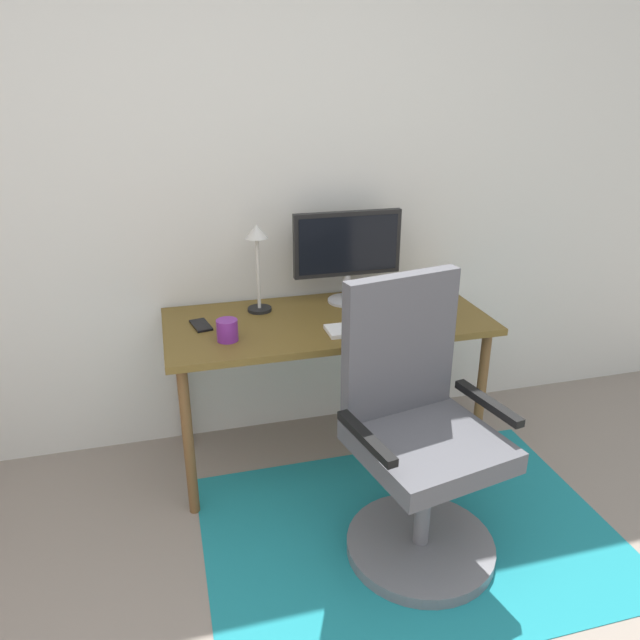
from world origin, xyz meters
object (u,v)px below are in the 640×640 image
(keyboard, at_px, (376,327))
(coffee_cup, at_px, (227,330))
(desk, at_px, (327,333))
(cell_phone, at_px, (201,325))
(computer_mouse, at_px, (445,316))
(monitor, at_px, (347,248))
(desk_lamp, at_px, (257,252))
(office_chair, at_px, (417,451))

(keyboard, bearing_deg, coffee_cup, 176.07)
(desk, height_order, keyboard, keyboard)
(desk, height_order, cell_phone, cell_phone)
(keyboard, relative_size, computer_mouse, 4.13)
(computer_mouse, xyz_separation_m, cell_phone, (-1.06, 0.20, -0.01))
(monitor, xyz_separation_m, cell_phone, (-0.70, -0.13, -0.26))
(monitor, distance_m, desk_lamp, 0.42)
(keyboard, bearing_deg, desk, 134.55)
(computer_mouse, bearing_deg, keyboard, -175.98)
(monitor, distance_m, coffee_cup, 0.72)
(cell_phone, distance_m, desk_lamp, 0.41)
(coffee_cup, bearing_deg, computer_mouse, -1.16)
(desk, bearing_deg, computer_mouse, -16.31)
(office_chair, bearing_deg, desk, 92.43)
(coffee_cup, height_order, cell_phone, coffee_cup)
(coffee_cup, relative_size, desk_lamp, 0.22)
(cell_phone, height_order, office_chair, office_chair)
(cell_phone, distance_m, office_chair, 1.06)
(desk, relative_size, cell_phone, 10.26)
(keyboard, relative_size, cell_phone, 3.07)
(coffee_cup, height_order, office_chair, office_chair)
(desk_lamp, bearing_deg, monitor, 1.44)
(desk, xyz_separation_m, cell_phone, (-0.55, 0.05, 0.08))
(keyboard, height_order, coffee_cup, coffee_cup)
(keyboard, relative_size, office_chair, 0.40)
(computer_mouse, height_order, coffee_cup, coffee_cup)
(desk, height_order, coffee_cup, coffee_cup)
(desk, distance_m, monitor, 0.41)
(cell_phone, bearing_deg, computer_mouse, -22.44)
(computer_mouse, bearing_deg, office_chair, -123.12)
(desk, bearing_deg, office_chair, -76.31)
(keyboard, bearing_deg, office_chair, -90.60)
(coffee_cup, xyz_separation_m, desk_lamp, (0.18, 0.30, 0.23))
(desk_lamp, distance_m, office_chair, 1.11)
(desk_lamp, height_order, office_chair, desk_lamp)
(desk, distance_m, keyboard, 0.25)
(keyboard, relative_size, coffee_cup, 4.79)
(desk, relative_size, monitor, 2.81)
(computer_mouse, relative_size, desk_lamp, 0.26)
(monitor, bearing_deg, keyboard, -86.58)
(keyboard, height_order, office_chair, office_chair)
(keyboard, height_order, cell_phone, keyboard)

